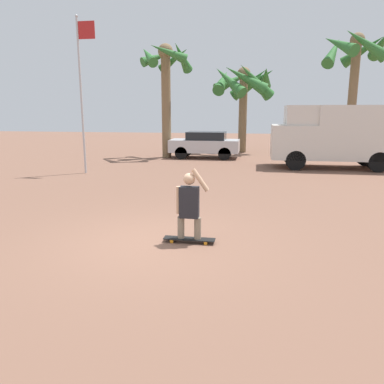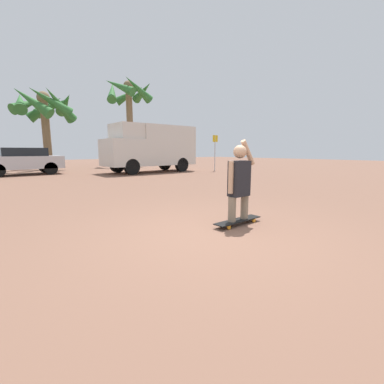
# 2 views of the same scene
# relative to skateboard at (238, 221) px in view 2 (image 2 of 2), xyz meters

# --- Properties ---
(ground_plane) EXTENTS (80.00, 80.00, 0.00)m
(ground_plane) POSITION_rel_skateboard_xyz_m (-0.75, -0.12, -0.07)
(ground_plane) COLOR brown
(skateboard) EXTENTS (1.06, 0.23, 0.09)m
(skateboard) POSITION_rel_skateboard_xyz_m (0.00, 0.00, 0.00)
(skateboard) COLOR black
(skateboard) RESTS_ON ground_plane
(person_skateboarder) EXTENTS (0.67, 0.23, 1.45)m
(person_skateboarder) POSITION_rel_skateboard_xyz_m (-0.00, -0.00, 0.76)
(person_skateboarder) COLOR gray
(person_skateboarder) RESTS_ON skateboard
(camper_van) EXTENTS (5.70, 2.26, 2.90)m
(camper_van) POSITION_rel_skateboard_xyz_m (4.95, 11.34, 1.53)
(camper_van) COLOR black
(camper_van) RESTS_ON ground_plane
(parked_car_silver) EXTENTS (3.93, 1.85, 1.51)m
(parked_car_silver) POSITION_rel_skateboard_xyz_m (-1.61, 14.26, 0.74)
(parked_car_silver) COLOR black
(parked_car_silver) RESTS_ON ground_plane
(palm_tree_near_van) EXTENTS (4.37, 4.40, 7.62)m
(palm_tree_near_van) POSITION_rel_skateboard_xyz_m (7.21, 18.74, 5.93)
(palm_tree_near_van) COLOR brown
(palm_tree_near_van) RESTS_ON ground_plane
(palm_tree_center_background) EXTENTS (4.33, 4.46, 5.64)m
(palm_tree_center_background) POSITION_rel_skateboard_xyz_m (0.41, 17.96, 4.34)
(palm_tree_center_background) COLOR brown
(palm_tree_center_background) RESTS_ON ground_plane
(street_sign) EXTENTS (0.44, 0.06, 2.36)m
(street_sign) POSITION_rel_skateboard_xyz_m (8.72, 9.43, 1.45)
(street_sign) COLOR #B7B7BC
(street_sign) RESTS_ON ground_plane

